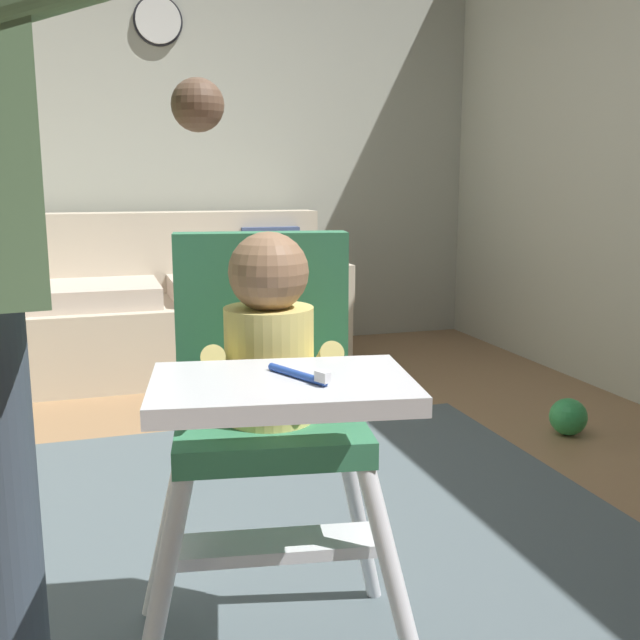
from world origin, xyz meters
name	(u,v)px	position (x,y,z in m)	size (l,w,h in m)	color
ground	(221,533)	(0.00, 0.00, -0.05)	(5.78, 6.47, 0.10)	#9D7650
wall_far	(144,132)	(0.00, 2.46, 1.32)	(4.98, 0.06, 2.65)	#B5B8AA
area_rug	(336,585)	(0.22, -0.48, 0.00)	(2.01, 2.66, 0.01)	#546268
couch	(165,310)	(0.03, 1.95, 0.33)	(1.91, 0.86, 0.86)	beige
high_chair	(269,379)	(-0.02, -0.77, 0.66)	(0.69, 0.79, 0.95)	white
toy_ball	(202,447)	(0.01, 0.45, 0.07)	(0.14, 0.14, 0.14)	green
toy_ball_second	(568,417)	(1.51, 0.33, 0.08)	(0.15, 0.15, 0.15)	green
wall_clock	(158,21)	(0.10, 2.42, 1.95)	(0.28, 0.04, 0.28)	white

